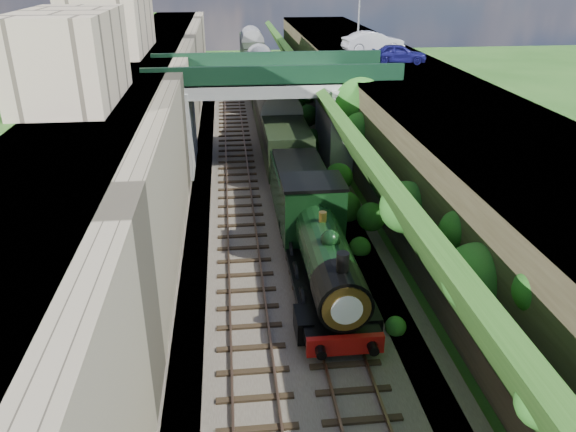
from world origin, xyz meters
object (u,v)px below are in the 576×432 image
Objects in this scene: car_blue at (399,54)px; tender at (300,193)px; lamppost at (360,9)px; car_silver at (373,42)px; tree at (359,104)px; road_bridge at (278,107)px; locomotive at (322,253)px.

car_blue is 16.43m from tender.
lamppost is 6.23m from car_blue.
tender is at bearing 156.67° from car_blue.
lamppost is at bearing 90.62° from car_silver.
lamppost is 1.51× the size of car_blue.
car_silver is (3.58, 11.09, 2.41)m from tree.
road_bridge is 1.56× the size of locomotive.
tree is 1.35× the size of car_silver.
car_blue reaches higher than road_bridge.
tree is 7.26m from car_blue.
car_blue is at bearing 177.47° from car_silver.
tender is at bearing -111.12° from lamppost.
locomotive is at bearing -107.86° from tree.
road_bridge is at bearing 128.22° from car_silver.
tree is 11.90m from car_silver.
car_blue is at bearing 55.55° from tender.
lamppost is at bearing 78.06° from tree.
car_blue reaches higher than locomotive.
lamppost reaches higher than tree.
road_bridge is 10.05m from car_blue.
road_bridge is 2.67× the size of tender.
car_silver is at bearing 8.32° from lamppost.
car_blue is (1.78, -5.35, -2.64)m from lamppost.
locomotive reaches higher than tender.
car_silver is at bearing 45.92° from road_bridge.
tender is at bearing -88.46° from road_bridge.
tender is (0.26, -9.53, -2.46)m from road_bridge.
road_bridge reaches higher than tree.
tender is (-8.30, -18.36, -5.44)m from car_silver.
locomotive is 1.70× the size of tender.
road_bridge is 4.04× the size of car_blue.
car_silver reaches higher than car_blue.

